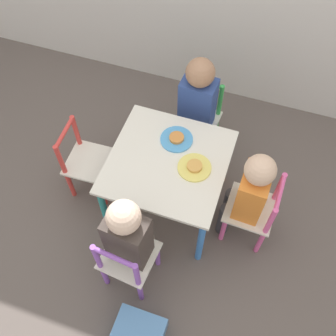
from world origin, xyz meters
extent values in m
plane|color=#5B514C|center=(0.00, 0.00, 0.00)|extent=(6.00, 6.00, 0.00)
cube|color=silver|center=(0.00, 0.00, 0.46)|extent=(0.62, 0.62, 0.02)
cylinder|color=teal|center=(-0.28, -0.28, 0.23)|extent=(0.04, 0.04, 0.45)
cylinder|color=#387AD1|center=(0.28, -0.28, 0.23)|extent=(0.04, 0.04, 0.45)
cylinder|color=yellow|center=(-0.28, 0.28, 0.23)|extent=(0.04, 0.04, 0.45)
cylinder|color=orange|center=(0.28, 0.28, 0.23)|extent=(0.04, 0.04, 0.45)
cube|color=silver|center=(0.03, 0.48, 0.26)|extent=(0.27, 0.27, 0.02)
cylinder|color=green|center=(-0.08, 0.38, 0.13)|extent=(0.03, 0.03, 0.25)
cylinder|color=green|center=(0.13, 0.37, 0.13)|extent=(0.03, 0.03, 0.25)
cylinder|color=green|center=(-0.07, 0.59, 0.13)|extent=(0.03, 0.03, 0.25)
cylinder|color=green|center=(0.14, 0.58, 0.13)|extent=(0.03, 0.03, 0.25)
cylinder|color=green|center=(-0.07, 0.59, 0.38)|extent=(0.03, 0.03, 0.26)
cylinder|color=green|center=(0.14, 0.58, 0.38)|extent=(0.03, 0.03, 0.26)
cylinder|color=green|center=(0.03, 0.59, 0.50)|extent=(0.21, 0.04, 0.02)
cube|color=silver|center=(0.48, -0.02, 0.26)|extent=(0.27, 0.27, 0.02)
cylinder|color=#E5599E|center=(0.38, 0.09, 0.13)|extent=(0.03, 0.03, 0.25)
cylinder|color=#E5599E|center=(0.37, -0.12, 0.13)|extent=(0.03, 0.03, 0.25)
cylinder|color=#E5599E|center=(0.59, 0.09, 0.13)|extent=(0.03, 0.03, 0.25)
cylinder|color=#E5599E|center=(0.58, -0.13, 0.13)|extent=(0.03, 0.03, 0.25)
cylinder|color=#E5599E|center=(0.59, 0.09, 0.38)|extent=(0.03, 0.03, 0.26)
cylinder|color=#E5599E|center=(0.58, -0.13, 0.38)|extent=(0.03, 0.03, 0.26)
cylinder|color=#E5599E|center=(0.59, -0.02, 0.50)|extent=(0.03, 0.21, 0.02)
cube|color=silver|center=(-0.04, -0.48, 0.26)|extent=(0.28, 0.28, 0.02)
cylinder|color=#8E51BC|center=(0.07, -0.38, 0.13)|extent=(0.03, 0.03, 0.25)
cylinder|color=#8E51BC|center=(-0.14, -0.36, 0.13)|extent=(0.03, 0.03, 0.25)
cylinder|color=#8E51BC|center=(0.05, -0.59, 0.13)|extent=(0.03, 0.03, 0.25)
cylinder|color=#8E51BC|center=(-0.16, -0.57, 0.13)|extent=(0.03, 0.03, 0.25)
cylinder|color=#8E51BC|center=(0.05, -0.59, 0.38)|extent=(0.03, 0.03, 0.26)
cylinder|color=#8E51BC|center=(-0.16, -0.57, 0.38)|extent=(0.03, 0.03, 0.26)
cylinder|color=#8E51BC|center=(-0.05, -0.58, 0.50)|extent=(0.21, 0.04, 0.02)
cube|color=silver|center=(-0.48, -0.02, 0.26)|extent=(0.27, 0.27, 0.02)
cylinder|color=#DB3D38|center=(-0.37, -0.12, 0.13)|extent=(0.03, 0.03, 0.25)
cylinder|color=#DB3D38|center=(-0.38, 0.09, 0.13)|extent=(0.03, 0.03, 0.25)
cylinder|color=#DB3D38|center=(-0.58, -0.13, 0.13)|extent=(0.03, 0.03, 0.25)
cylinder|color=#DB3D38|center=(-0.59, 0.08, 0.13)|extent=(0.03, 0.03, 0.25)
cylinder|color=#DB3D38|center=(-0.58, -0.13, 0.38)|extent=(0.03, 0.03, 0.26)
cylinder|color=#DB3D38|center=(-0.59, 0.08, 0.38)|extent=(0.03, 0.03, 0.26)
cylinder|color=#DB3D38|center=(-0.59, -0.02, 0.50)|extent=(0.03, 0.21, 0.02)
cylinder|color=#7A6B5B|center=(-0.03, 0.36, 0.13)|extent=(0.07, 0.07, 0.27)
cylinder|color=#7A6B5B|center=(0.07, 0.36, 0.13)|extent=(0.07, 0.07, 0.27)
cube|color=#2D478E|center=(0.03, 0.46, 0.44)|extent=(0.21, 0.15, 0.35)
sphere|color=#A37556|center=(0.03, 0.46, 0.69)|extent=(0.16, 0.16, 0.16)
cylinder|color=#38383D|center=(0.36, 0.04, 0.13)|extent=(0.07, 0.07, 0.27)
cylinder|color=#38383D|center=(0.36, -0.06, 0.13)|extent=(0.07, 0.07, 0.27)
cube|color=orange|center=(0.46, -0.02, 0.42)|extent=(0.15, 0.20, 0.30)
sphere|color=#DBB293|center=(0.46, -0.02, 0.64)|extent=(0.15, 0.15, 0.15)
cylinder|color=#7A6B5B|center=(0.02, -0.36, 0.13)|extent=(0.07, 0.07, 0.27)
cylinder|color=#7A6B5B|center=(-0.08, -0.35, 0.13)|extent=(0.07, 0.07, 0.27)
cube|color=#423833|center=(-0.04, -0.46, 0.43)|extent=(0.21, 0.16, 0.33)
sphere|color=beige|center=(-0.04, -0.46, 0.67)|extent=(0.16, 0.16, 0.16)
cylinder|color=#4C9EE0|center=(0.00, 0.14, 0.48)|extent=(0.18, 0.18, 0.01)
cylinder|color=#D6843D|center=(0.00, 0.14, 0.49)|extent=(0.08, 0.08, 0.02)
cylinder|color=#EADB66|center=(0.14, 0.00, 0.48)|extent=(0.18, 0.18, 0.01)
cylinder|color=gold|center=(0.14, 0.00, 0.49)|extent=(0.08, 0.08, 0.02)
camera|label=1|loc=(0.37, -1.09, 2.17)|focal=42.00mm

